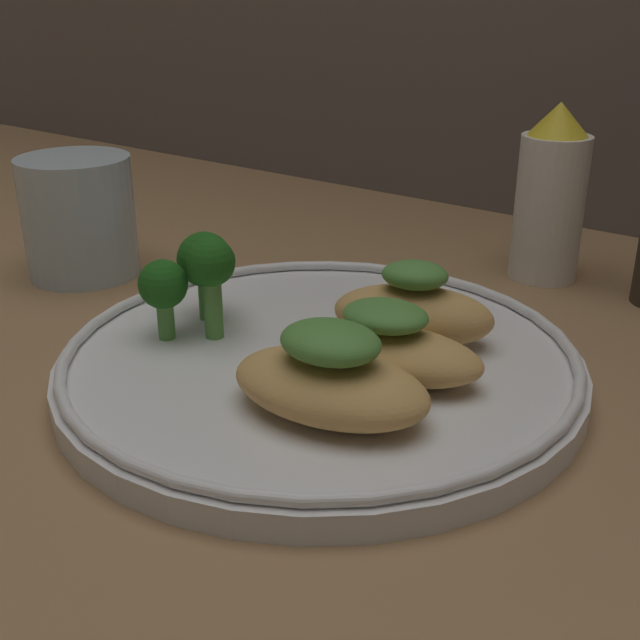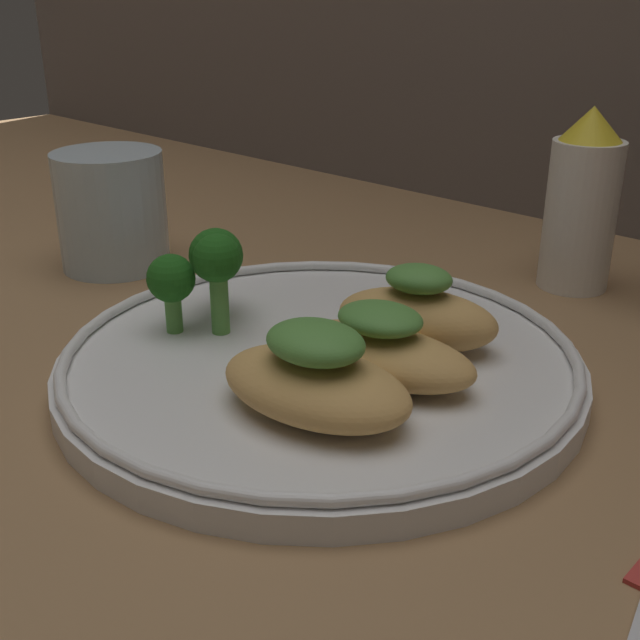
# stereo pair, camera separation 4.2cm
# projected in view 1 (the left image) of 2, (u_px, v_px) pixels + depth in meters

# --- Properties ---
(ground_plane) EXTENTS (1.80, 1.80, 0.01)m
(ground_plane) POSITION_uv_depth(u_px,v_px,m) (320.00, 386.00, 0.43)
(ground_plane) COLOR #936D47
(plate) EXTENTS (0.28, 0.28, 0.02)m
(plate) POSITION_uv_depth(u_px,v_px,m) (320.00, 361.00, 0.43)
(plate) COLOR white
(plate) RESTS_ON ground_plane
(grilled_meat_front) EXTENTS (0.10, 0.07, 0.04)m
(grilled_meat_front) POSITION_uv_depth(u_px,v_px,m) (330.00, 379.00, 0.36)
(grilled_meat_front) COLOR tan
(grilled_meat_front) RESTS_ON plate
(grilled_meat_middle) EXTENTS (0.11, 0.07, 0.04)m
(grilled_meat_middle) POSITION_uv_depth(u_px,v_px,m) (388.00, 345.00, 0.40)
(grilled_meat_middle) COLOR tan
(grilled_meat_middle) RESTS_ON plate
(grilled_meat_back) EXTENTS (0.10, 0.07, 0.05)m
(grilled_meat_back) POSITION_uv_depth(u_px,v_px,m) (413.00, 311.00, 0.43)
(grilled_meat_back) COLOR tan
(grilled_meat_back) RESTS_ON plate
(broccoli_bunch) EXTENTS (0.05, 0.06, 0.06)m
(broccoli_bunch) POSITION_uv_depth(u_px,v_px,m) (193.00, 272.00, 0.44)
(broccoli_bunch) COLOR #569942
(broccoli_bunch) RESTS_ON plate
(sauce_bottle) EXTENTS (0.05, 0.05, 0.12)m
(sauce_bottle) POSITION_uv_depth(u_px,v_px,m) (550.00, 197.00, 0.55)
(sauce_bottle) COLOR white
(sauce_bottle) RESTS_ON ground_plane
(drinking_glass) EXTENTS (0.08, 0.08, 0.08)m
(drinking_glass) POSITION_uv_depth(u_px,v_px,m) (79.00, 217.00, 0.56)
(drinking_glass) COLOR silver
(drinking_glass) RESTS_ON ground_plane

